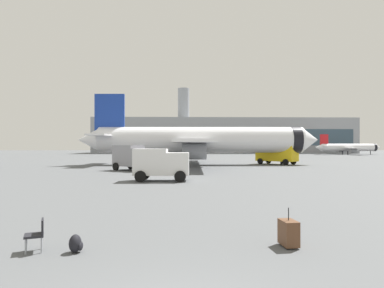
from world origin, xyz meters
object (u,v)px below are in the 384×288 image
cargo_van (161,163)px  rolling_suitcase (289,233)px  safety_cone_mid (121,162)px  safety_cone_near (117,164)px  service_truck (133,156)px  gate_chair (37,233)px  fuel_truck (276,153)px  traveller_backpack (76,244)px  airplane_taxiing (348,148)px  airplane_at_gate (199,140)px

cargo_van → rolling_suitcase: 18.50m
safety_cone_mid → rolling_suitcase: size_ratio=0.66×
cargo_van → safety_cone_near: size_ratio=7.21×
service_truck → safety_cone_near: 7.90m
safety_cone_near → gate_chair: bearing=-82.6°
cargo_van → rolling_suitcase: (4.67, -17.87, -1.06)m
rolling_suitcase → fuel_truck: bearing=74.6°
service_truck → safety_cone_near: bearing=113.9°
traveller_backpack → airplane_taxiing: bearing=59.8°
airplane_at_gate → airplane_taxiing: 74.10m
safety_cone_near → gate_chair: gate_chair is taller
airplane_at_gate → safety_cone_mid: 12.27m
service_truck → fuel_truck: fuel_truck is taller
safety_cone_near → safety_cone_mid: size_ratio=0.85×
fuel_truck → safety_cone_mid: size_ratio=8.18×
airplane_taxiing → safety_cone_near: size_ratio=34.78×
airplane_at_gate → fuel_truck: 11.97m
airplane_at_gate → airplane_taxiing: size_ratio=1.65×
traveller_backpack → cargo_van: bearing=86.3°
airplane_taxiing → rolling_suitcase: bearing=-117.5°
airplane_taxiing → safety_cone_near: 84.97m
airplane_taxiing → rolling_suitcase: (-49.67, -95.23, -1.82)m
airplane_at_gate → safety_cone_mid: bearing=173.6°
safety_cone_mid → traveller_backpack: 42.68m
service_truck → traveller_backpack: bearing=-84.9°
service_truck → fuel_truck: bearing=31.2°
fuel_truck → safety_cone_mid: bearing=178.9°
safety_cone_near → safety_cone_mid: bearing=94.5°
safety_cone_near → rolling_suitcase: bearing=-72.2°
airplane_at_gate → rolling_suitcase: 40.70m
airplane_at_gate → service_truck: 14.04m
safety_cone_mid → safety_cone_near: bearing=-85.5°
rolling_suitcase → service_truck: bearing=106.2°
safety_cone_mid → rolling_suitcase: rolling_suitcase is taller
safety_cone_near → safety_cone_mid: 5.43m
service_truck → rolling_suitcase: service_truck is taller
cargo_van → traveller_backpack: cargo_van is taller
fuel_truck → cargo_van: 28.56m
airplane_at_gate → service_truck: bearing=-126.1°
airplane_at_gate → cargo_van: 23.22m
safety_cone_mid → gate_chair: gate_chair is taller
fuel_truck → rolling_suitcase: fuel_truck is taller
airplane_at_gate → rolling_suitcase: size_ratio=32.45×
rolling_suitcase → traveller_backpack: rolling_suitcase is taller
airplane_at_gate → gate_chair: size_ratio=41.50×
service_truck → cargo_van: bearing=-71.4°
airplane_taxiing → gate_chair: bearing=-120.7°
fuel_truck → traveller_backpack: size_ratio=12.45×
safety_cone_near → service_truck: bearing=-66.1°
safety_cone_mid → rolling_suitcase: 43.60m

